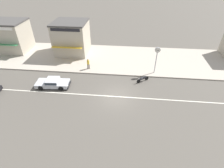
{
  "coord_description": "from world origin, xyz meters",
  "views": [
    {
      "loc": [
        1.13,
        -16.07,
        13.3
      ],
      "look_at": [
        -0.63,
        1.41,
        0.8
      ],
      "focal_mm": 28.0,
      "sensor_mm": 36.0,
      "label": 1
    }
  ],
  "objects": [
    {
      "name": "street_clock",
      "position": [
        5.0,
        5.79,
        3.05
      ],
      "size": [
        0.72,
        0.22,
        3.83
      ],
      "color": "#9E9EA3",
      "rests_on": "kerb_strip"
    },
    {
      "name": "pedestrian_near_clock",
      "position": [
        -4.57,
        5.91,
        1.05
      ],
      "size": [
        0.34,
        0.34,
        1.56
      ],
      "color": "#4C4238",
      "rests_on": "kerb_strip"
    },
    {
      "name": "kerb_strip",
      "position": [
        0.0,
        9.7,
        0.07
      ],
      "size": [
        68.0,
        10.0,
        0.15
      ],
      "primitive_type": "cube",
      "color": "#ADA393",
      "rests_on": "ground"
    },
    {
      "name": "ground_plane",
      "position": [
        0.0,
        0.0,
        0.0
      ],
      "size": [
        160.0,
        160.0,
        0.0
      ],
      "primitive_type": "plane",
      "color": "#544F47"
    },
    {
      "name": "shopfront_corner_warung",
      "position": [
        -19.2,
        11.26,
        2.69
      ],
      "size": [
        5.86,
        5.53,
        5.07
      ],
      "color": "#B2A893",
      "rests_on": "kerb_strip"
    },
    {
      "name": "motorcycle_0",
      "position": [
        3.26,
        3.52,
        0.42
      ],
      "size": [
        1.62,
        1.24,
        0.8
      ],
      "color": "black",
      "rests_on": "ground"
    },
    {
      "name": "lane_centre_stripe",
      "position": [
        0.0,
        0.0,
        0.0
      ],
      "size": [
        50.4,
        0.14,
        0.01
      ],
      "primitive_type": "cube",
      "color": "silver",
      "rests_on": "ground"
    },
    {
      "name": "sedan_silver_2",
      "position": [
        -8.21,
        1.32,
        0.53
      ],
      "size": [
        4.34,
        2.13,
        1.06
      ],
      "color": "#B7BABF",
      "rests_on": "ground"
    },
    {
      "name": "shopfront_mid_block",
      "position": [
        -8.4,
        11.33,
        2.77
      ],
      "size": [
        5.36,
        5.8,
        5.23
      ],
      "color": "#B2A893",
      "rests_on": "kerb_strip"
    }
  ]
}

